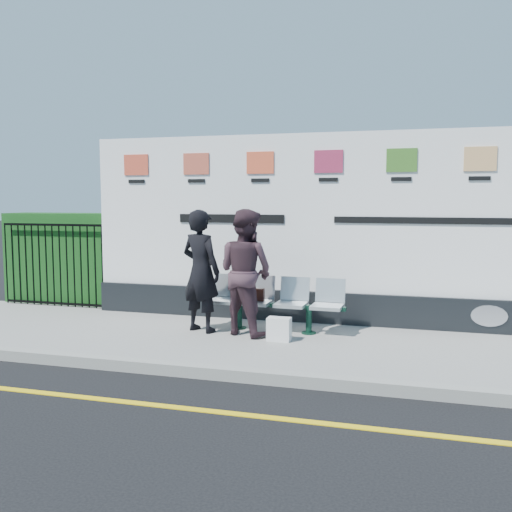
# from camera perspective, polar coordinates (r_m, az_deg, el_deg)

# --- Properties ---
(ground) EXTENTS (80.00, 80.00, 0.00)m
(ground) POSITION_cam_1_polar(r_m,az_deg,el_deg) (5.84, -4.02, -15.31)
(ground) COLOR black
(pavement) EXTENTS (14.00, 3.00, 0.12)m
(pavement) POSITION_cam_1_polar(r_m,az_deg,el_deg) (8.11, 2.10, -8.80)
(pavement) COLOR gray
(pavement) RESTS_ON ground
(kerb) EXTENTS (14.00, 0.18, 0.14)m
(kerb) POSITION_cam_1_polar(r_m,az_deg,el_deg) (6.71, -1.05, -11.82)
(kerb) COLOR gray
(kerb) RESTS_ON ground
(yellow_line) EXTENTS (14.00, 0.10, 0.01)m
(yellow_line) POSITION_cam_1_polar(r_m,az_deg,el_deg) (5.84, -4.02, -15.27)
(yellow_line) COLOR yellow
(yellow_line) RESTS_ON ground
(billboard) EXTENTS (8.00, 0.30, 3.00)m
(billboard) POSITION_cam_1_polar(r_m,az_deg,el_deg) (9.10, 7.24, 1.45)
(billboard) COLOR black
(billboard) RESTS_ON pavement
(hedge) EXTENTS (2.35, 0.70, 1.70)m
(hedge) POSITION_cam_1_polar(r_m,az_deg,el_deg) (11.47, -18.34, -0.16)
(hedge) COLOR #164A18
(hedge) RESTS_ON pavement
(railing) EXTENTS (2.05, 0.06, 1.54)m
(railing) POSITION_cam_1_polar(r_m,az_deg,el_deg) (11.11, -19.63, -0.80)
(railing) COLOR black
(railing) RESTS_ON pavement
(bench) EXTENTS (2.08, 0.61, 0.44)m
(bench) POSITION_cam_1_polar(r_m,az_deg,el_deg) (8.58, 1.76, -6.05)
(bench) COLOR silver
(bench) RESTS_ON pavement
(woman_left) EXTENTS (0.77, 0.63, 1.82)m
(woman_left) POSITION_cam_1_polar(r_m,az_deg,el_deg) (8.49, -5.53, -1.49)
(woman_left) COLOR black
(woman_left) RESTS_ON pavement
(woman_right) EXTENTS (1.09, 0.99, 1.83)m
(woman_right) POSITION_cam_1_polar(r_m,az_deg,el_deg) (8.29, -1.06, -1.60)
(woman_right) COLOR #3D272F
(woman_right) RESTS_ON pavement
(handbag_brown) EXTENTS (0.24, 0.11, 0.19)m
(handbag_brown) POSITION_cam_1_polar(r_m,az_deg,el_deg) (8.59, 0.02, -3.88)
(handbag_brown) COLOR black
(handbag_brown) RESTS_ON bench
(carrier_bag_white) EXTENTS (0.33, 0.20, 0.33)m
(carrier_bag_white) POSITION_cam_1_polar(r_m,az_deg,el_deg) (8.02, 2.32, -7.32)
(carrier_bag_white) COLOR white
(carrier_bag_white) RESTS_ON pavement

